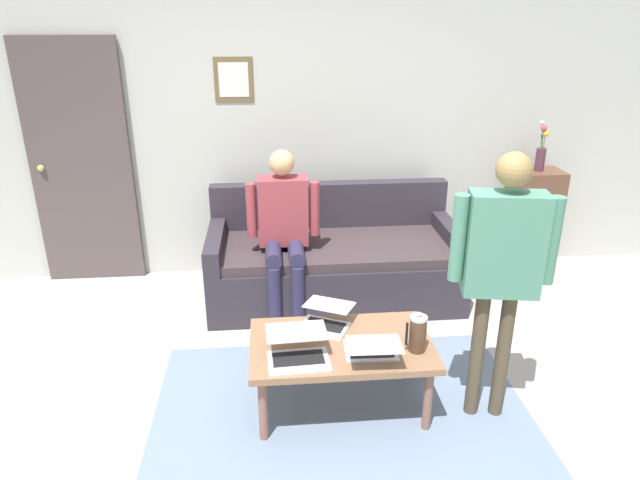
{
  "coord_description": "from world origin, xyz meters",
  "views": [
    {
      "loc": [
        0.28,
        2.65,
        2.21
      ],
      "look_at": [
        -0.04,
        -0.83,
        0.8
      ],
      "focal_mm": 31.74,
      "sensor_mm": 36.0,
      "label": 1
    }
  ],
  "objects_px": {
    "flower_vase": "(541,152)",
    "laptop_left": "(298,351)",
    "couch": "(334,262)",
    "french_press": "(418,333)",
    "coffee_table": "(341,349)",
    "person_seated": "(284,225)",
    "person_standing": "(503,257)",
    "side_shelf": "(531,222)",
    "interior_door": "(81,165)",
    "laptop_center": "(372,348)",
    "laptop_right": "(326,319)"
  },
  "relations": [
    {
      "from": "interior_door",
      "to": "coffee_table",
      "type": "relative_size",
      "value": 1.95
    },
    {
      "from": "couch",
      "to": "french_press",
      "type": "distance_m",
      "value": 1.6
    },
    {
      "from": "laptop_center",
      "to": "flower_vase",
      "type": "bearing_deg",
      "value": -132.92
    },
    {
      "from": "couch",
      "to": "person_seated",
      "type": "height_order",
      "value": "person_seated"
    },
    {
      "from": "person_standing",
      "to": "couch",
      "type": "bearing_deg",
      "value": -65.58
    },
    {
      "from": "couch",
      "to": "french_press",
      "type": "height_order",
      "value": "couch"
    },
    {
      "from": "laptop_center",
      "to": "person_seated",
      "type": "relative_size",
      "value": 0.28
    },
    {
      "from": "laptop_left",
      "to": "side_shelf",
      "type": "height_order",
      "value": "side_shelf"
    },
    {
      "from": "coffee_table",
      "to": "flower_vase",
      "type": "relative_size",
      "value": 2.44
    },
    {
      "from": "french_press",
      "to": "person_seated",
      "type": "relative_size",
      "value": 0.19
    },
    {
      "from": "laptop_left",
      "to": "flower_vase",
      "type": "xyz_separation_m",
      "value": [
        -2.19,
        -1.9,
        0.62
      ]
    },
    {
      "from": "side_shelf",
      "to": "couch",
      "type": "bearing_deg",
      "value": 10.59
    },
    {
      "from": "coffee_table",
      "to": "person_seated",
      "type": "height_order",
      "value": "person_seated"
    },
    {
      "from": "interior_door",
      "to": "laptop_right",
      "type": "distance_m",
      "value": 2.64
    },
    {
      "from": "laptop_center",
      "to": "person_standing",
      "type": "relative_size",
      "value": 0.23
    },
    {
      "from": "couch",
      "to": "french_press",
      "type": "relative_size",
      "value": 8.2
    },
    {
      "from": "couch",
      "to": "laptop_left",
      "type": "relative_size",
      "value": 5.55
    },
    {
      "from": "coffee_table",
      "to": "person_standing",
      "type": "distance_m",
      "value": 1.05
    },
    {
      "from": "interior_door",
      "to": "flower_vase",
      "type": "bearing_deg",
      "value": 176.89
    },
    {
      "from": "interior_door",
      "to": "person_seated",
      "type": "xyz_separation_m",
      "value": [
        -1.65,
        0.77,
        -0.3
      ]
    },
    {
      "from": "couch",
      "to": "person_standing",
      "type": "distance_m",
      "value": 1.87
    },
    {
      "from": "laptop_left",
      "to": "interior_door",
      "type": "bearing_deg",
      "value": -51.46
    },
    {
      "from": "laptop_left",
      "to": "laptop_center",
      "type": "height_order",
      "value": "laptop_center"
    },
    {
      "from": "interior_door",
      "to": "person_seated",
      "type": "relative_size",
      "value": 1.6
    },
    {
      "from": "laptop_left",
      "to": "laptop_right",
      "type": "height_order",
      "value": "laptop_left"
    },
    {
      "from": "couch",
      "to": "laptop_left",
      "type": "height_order",
      "value": "couch"
    },
    {
      "from": "couch",
      "to": "side_shelf",
      "type": "xyz_separation_m",
      "value": [
        -1.82,
        -0.34,
        0.17
      ]
    },
    {
      "from": "person_standing",
      "to": "person_seated",
      "type": "distance_m",
      "value": 1.78
    },
    {
      "from": "laptop_right",
      "to": "french_press",
      "type": "height_order",
      "value": "french_press"
    },
    {
      "from": "flower_vase",
      "to": "laptop_left",
      "type": "bearing_deg",
      "value": 40.98
    },
    {
      "from": "flower_vase",
      "to": "person_seated",
      "type": "height_order",
      "value": "flower_vase"
    },
    {
      "from": "coffee_table",
      "to": "french_press",
      "type": "bearing_deg",
      "value": 163.8
    },
    {
      "from": "laptop_center",
      "to": "laptop_left",
      "type": "bearing_deg",
      "value": -1.79
    },
    {
      "from": "laptop_left",
      "to": "laptop_center",
      "type": "bearing_deg",
      "value": 178.21
    },
    {
      "from": "laptop_left",
      "to": "laptop_center",
      "type": "xyz_separation_m",
      "value": [
        -0.41,
        0.01,
        -0.0
      ]
    },
    {
      "from": "side_shelf",
      "to": "flower_vase",
      "type": "distance_m",
      "value": 0.63
    },
    {
      "from": "laptop_center",
      "to": "person_standing",
      "type": "xyz_separation_m",
      "value": [
        -0.68,
        -0.01,
        0.52
      ]
    },
    {
      "from": "french_press",
      "to": "laptop_center",
      "type": "bearing_deg",
      "value": 6.53
    },
    {
      "from": "laptop_left",
      "to": "side_shelf",
      "type": "distance_m",
      "value": 2.91
    },
    {
      "from": "person_seated",
      "to": "laptop_center",
      "type": "bearing_deg",
      "value": 107.93
    },
    {
      "from": "interior_door",
      "to": "coffee_table",
      "type": "bearing_deg",
      "value": 134.49
    },
    {
      "from": "laptop_center",
      "to": "french_press",
      "type": "xyz_separation_m",
      "value": [
        -0.26,
        -0.03,
        0.06
      ]
    },
    {
      "from": "coffee_table",
      "to": "laptop_right",
      "type": "relative_size",
      "value": 2.67
    },
    {
      "from": "flower_vase",
      "to": "person_seated",
      "type": "relative_size",
      "value": 0.34
    },
    {
      "from": "flower_vase",
      "to": "person_seated",
      "type": "xyz_separation_m",
      "value": [
        2.22,
        0.56,
        -0.38
      ]
    },
    {
      "from": "interior_door",
      "to": "laptop_left",
      "type": "height_order",
      "value": "interior_door"
    },
    {
      "from": "person_standing",
      "to": "laptop_left",
      "type": "bearing_deg",
      "value": -0.33
    },
    {
      "from": "interior_door",
      "to": "laptop_left",
      "type": "relative_size",
      "value": 5.69
    },
    {
      "from": "person_seated",
      "to": "couch",
      "type": "bearing_deg",
      "value": -150.91
    },
    {
      "from": "couch",
      "to": "laptop_center",
      "type": "height_order",
      "value": "couch"
    }
  ]
}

